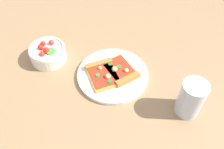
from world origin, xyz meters
TOP-DOWN VIEW (x-y plane):
  - ground_plane at (0.00, 0.00)m, footprint 2.40×2.40m
  - plate at (-0.01, -0.01)m, footprint 0.25×0.25m
  - pizza_slice_near at (0.02, 0.00)m, footprint 0.15×0.16m
  - pizza_slice_far at (-0.04, -0.01)m, footprint 0.14×0.15m
  - salad_bowl at (-0.25, 0.05)m, footprint 0.13×0.13m
  - soda_glass at (0.24, -0.12)m, footprint 0.08×0.08m

SIDE VIEW (x-z plane):
  - ground_plane at x=0.00m, z-range 0.00..0.00m
  - plate at x=-0.01m, z-range 0.00..0.01m
  - pizza_slice_far at x=-0.04m, z-range 0.01..0.03m
  - pizza_slice_near at x=0.02m, z-range 0.01..0.03m
  - salad_bowl at x=-0.25m, z-range 0.00..0.06m
  - soda_glass at x=0.24m, z-range 0.00..0.13m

